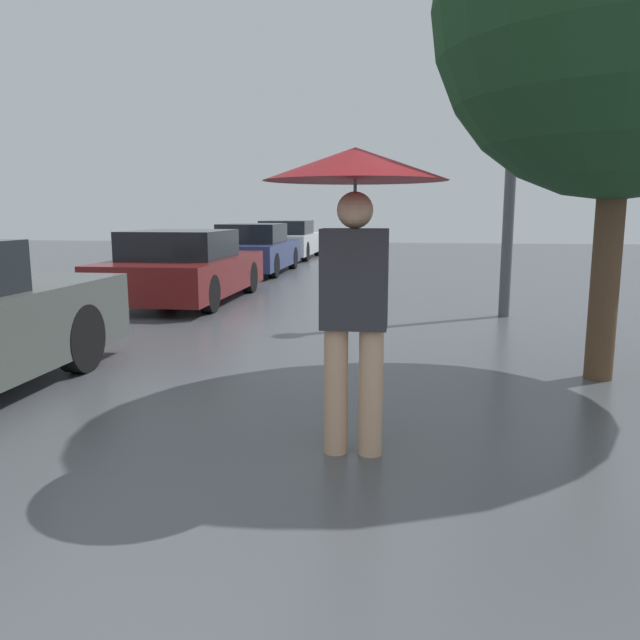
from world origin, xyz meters
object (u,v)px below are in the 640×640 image
parked_car_third (254,250)px  street_lamp (513,123)px  pedestrian (355,212)px  tree (627,5)px  parked_car_farthest (288,241)px  parked_car_second (184,268)px

parked_car_third → street_lamp: size_ratio=0.88×
pedestrian → tree: (2.04, 2.07, 1.67)m
tree → street_lamp: bearing=95.7°
pedestrian → parked_car_farthest: bearing=102.2°
parked_car_farthest → street_lamp: street_lamp is taller
pedestrian → parked_car_second: bearing=118.2°
pedestrian → parked_car_second: 7.24m
parked_car_second → parked_car_third: parked_car_third is taller
pedestrian → parked_car_third: (-3.42, 11.31, -0.93)m
parked_car_third → parked_car_farthest: 4.92m
pedestrian → parked_car_farthest: size_ratio=0.45×
parked_car_farthest → street_lamp: size_ratio=0.94×
pedestrian → parked_car_farthest: 16.63m
parked_car_farthest → tree: bearing=-68.6°
parked_car_second → parked_car_farthest: bearing=90.7°
parked_car_third → tree: tree is taller
parked_car_third → parked_car_farthest: size_ratio=0.93×
parked_car_third → street_lamp: 8.07m
parked_car_second → street_lamp: (5.10, -0.89, 2.13)m
tree → street_lamp: size_ratio=1.08×
parked_car_farthest → tree: 15.43m
pedestrian → parked_car_third: bearing=106.8°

